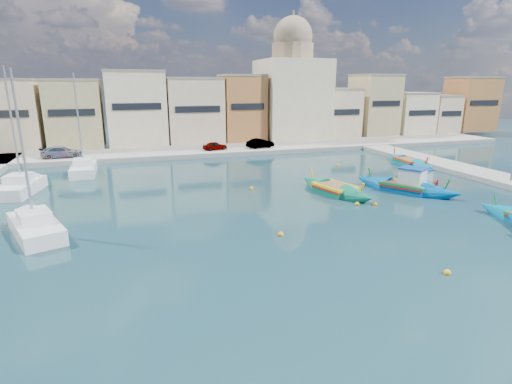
{
  "coord_description": "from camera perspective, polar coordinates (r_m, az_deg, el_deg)",
  "views": [
    {
      "loc": [
        -15.17,
        -20.51,
        8.94
      ],
      "look_at": [
        -6.75,
        6.0,
        1.4
      ],
      "focal_mm": 28.0,
      "sensor_mm": 36.0,
      "label": 1
    }
  ],
  "objects": [
    {
      "name": "yacht_north",
      "position": [
        46.24,
        -23.23,
        3.32
      ],
      "size": [
        2.4,
        8.14,
        10.83
      ],
      "color": "white",
      "rests_on": "ground"
    },
    {
      "name": "luzzu_blue_cabin",
      "position": [
        36.5,
        20.59,
        0.66
      ],
      "size": [
        6.67,
        9.18,
        3.3
      ],
      "color": "#005BA5",
      "rests_on": "ground"
    },
    {
      "name": "luzzu_cyan_mid",
      "position": [
        48.8,
        21.0,
        3.93
      ],
      "size": [
        2.84,
        8.98,
        2.61
      ],
      "color": "#007E9D",
      "rests_on": "ground"
    },
    {
      "name": "north_townhouses",
      "position": [
        63.86,
        2.47,
        11.61
      ],
      "size": [
        83.2,
        7.87,
        10.19
      ],
      "color": "beige",
      "rests_on": "ground"
    },
    {
      "name": "parked_cars",
      "position": [
        51.68,
        -14.11,
        6.12
      ],
      "size": [
        28.82,
        2.25,
        1.31
      ],
      "color": "#4C1919",
      "rests_on": "north_quay"
    },
    {
      "name": "ground",
      "position": [
        27.03,
        17.84,
        -4.91
      ],
      "size": [
        160.0,
        160.0,
        0.0
      ],
      "primitive_type": "plane",
      "color": "#122C37",
      "rests_on": "ground"
    },
    {
      "name": "north_quay",
      "position": [
        55.33,
        -1.5,
        6.18
      ],
      "size": [
        80.0,
        8.0,
        0.6
      ],
      "primitive_type": "cube",
      "color": "gray",
      "rests_on": "ground"
    },
    {
      "name": "mooring_buoys",
      "position": [
        32.33,
        15.03,
        -1.27
      ],
      "size": [
        23.11,
        25.62,
        0.36
      ],
      "color": "#FFAC1A",
      "rests_on": "ground"
    },
    {
      "name": "yacht_midnorth",
      "position": [
        40.45,
        -29.7,
        1.02
      ],
      "size": [
        3.79,
        8.19,
        11.19
      ],
      "color": "white",
      "rests_on": "ground"
    },
    {
      "name": "luzzu_turquoise_cabin",
      "position": [
        39.14,
        22.18,
        1.3
      ],
      "size": [
        3.27,
        8.34,
        2.62
      ],
      "color": "#00769C",
      "rests_on": "ground"
    },
    {
      "name": "church_block",
      "position": [
        65.54,
        5.13,
        14.65
      ],
      "size": [
        10.0,
        10.0,
        19.1
      ],
      "color": "beige",
      "rests_on": "ground"
    },
    {
      "name": "luzzu_green",
      "position": [
        34.29,
        11.15,
        0.27
      ],
      "size": [
        4.22,
        8.89,
        2.71
      ],
      "color": "#0B7354",
      "rests_on": "ground"
    },
    {
      "name": "yacht_mid",
      "position": [
        29.52,
        -29.55,
        -3.66
      ],
      "size": [
        5.11,
        8.65,
        10.61
      ],
      "color": "white",
      "rests_on": "ground"
    }
  ]
}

